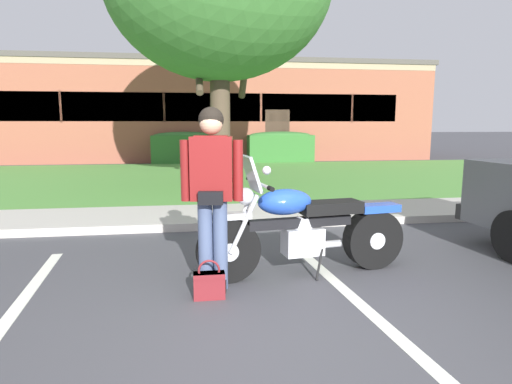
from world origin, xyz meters
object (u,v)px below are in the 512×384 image
object	(u,v)px
motorcycle	(312,228)
hedge_left	(184,147)
brick_building	(170,112)
handbag	(209,283)
rider_person	(212,186)
hedge_center_left	(280,146)

from	to	relation	value
motorcycle	hedge_left	bearing A→B (deg)	96.79
brick_building	hedge_left	bearing A→B (deg)	-81.67
brick_building	motorcycle	bearing A→B (deg)	-82.77
brick_building	handbag	bearing A→B (deg)	-86.34
rider_person	handbag	size ratio (longest dim) A/B	4.74
motorcycle	brick_building	distance (m)	17.85
motorcycle	hedge_center_left	xyz separation A→B (m)	(2.25, 12.64, 0.16)
rider_person	hedge_left	bearing A→B (deg)	92.11
hedge_center_left	brick_building	xyz separation A→B (m)	(-4.49, 5.00, 1.43)
motorcycle	handbag	distance (m)	1.24
hedge_center_left	brick_building	world-z (taller)	brick_building
rider_person	hedge_left	world-z (taller)	rider_person
handbag	hedge_center_left	size ratio (longest dim) A/B	0.14
brick_building	hedge_center_left	bearing A→B (deg)	-48.06
hedge_center_left	brick_building	distance (m)	6.87
handbag	hedge_left	bearing A→B (deg)	91.86
hedge_left	hedge_center_left	size ratio (longest dim) A/B	0.95
motorcycle	hedge_left	distance (m)	12.73
motorcycle	rider_person	size ratio (longest dim) A/B	1.31
hedge_center_left	brick_building	size ratio (longest dim) A/B	0.11
hedge_left	hedge_center_left	bearing A→B (deg)	0.00
handbag	motorcycle	bearing A→B (deg)	24.89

